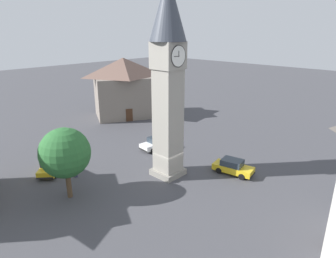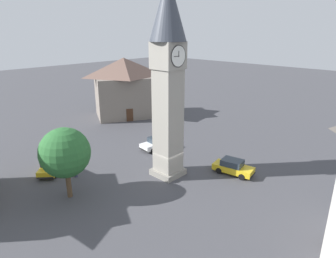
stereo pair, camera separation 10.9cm
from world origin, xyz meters
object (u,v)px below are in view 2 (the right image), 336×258
car_silver_kerb (51,165)px  car_red_corner (157,143)px  pedestrian (75,168)px  tree (65,153)px  clock_tower (168,65)px  car_blue_kerb (233,167)px  building_terrace_right (125,87)px

car_silver_kerb → car_red_corner: 12.62m
pedestrian → tree: size_ratio=0.26×
clock_tower → tree: clock_tower is taller
car_blue_kerb → car_red_corner: size_ratio=1.02×
car_red_corner → building_terrace_right: (-6.69, -14.54, 4.29)m
car_silver_kerb → building_terrace_right: bearing=-149.4°
tree → building_terrace_right: size_ratio=0.53×
car_red_corner → building_terrace_right: building_terrace_right is taller
car_silver_kerb → pedestrian: size_ratio=2.47×
car_silver_kerb → pedestrian: (-1.14, 2.93, 0.25)m
car_blue_kerb → pedestrian: bearing=-43.5°
tree → car_blue_kerb: bearing=149.7°
clock_tower → pedestrian: (6.93, -6.34, -10.15)m
car_silver_kerb → tree: bearing=79.1°
building_terrace_right → car_blue_kerb: bearing=76.6°
clock_tower → building_terrace_right: clock_tower is taller
pedestrian → tree: (2.27, 2.92, 3.26)m
car_blue_kerb → car_silver_kerb: size_ratio=1.04×
car_blue_kerb → tree: bearing=-30.3°
clock_tower → tree: size_ratio=2.95×
tree → car_silver_kerb: bearing=-100.9°
car_silver_kerb → car_red_corner: bearing=164.3°
car_blue_kerb → pedestrian: pedestrian is taller
tree → building_terrace_right: building_terrace_right is taller
car_silver_kerb → tree: size_ratio=0.65×
car_blue_kerb → building_terrace_right: bearing=-103.4°
clock_tower → car_blue_kerb: 12.40m
building_terrace_right → car_silver_kerb: bearing=30.6°
pedestrian → tree: tree is taller
clock_tower → car_silver_kerb: clock_tower is taller
clock_tower → car_blue_kerb: bearing=135.1°
building_terrace_right → tree: bearing=40.4°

